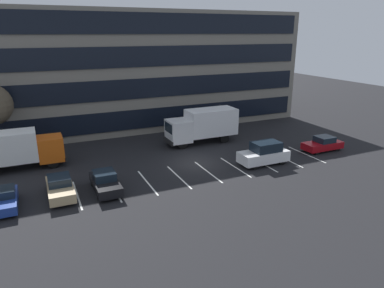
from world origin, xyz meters
The scene contains 10 objects.
ground_plane centered at (0.00, 0.00, 0.00)m, with size 120.00×120.00×0.00m, color black.
office_building centered at (0.00, 17.95, 7.20)m, with size 41.24×13.36×14.40m.
lot_markings centered at (0.00, -2.54, 0.00)m, with size 22.54×5.40×0.01m.
box_truck_white centered at (3.44, 5.48, 2.09)m, with size 8.03×2.66×3.72m.
box_truck_orange centered at (-15.16, 5.18, 1.97)m, with size 7.55×2.50×3.50m.
sedan_maroon centered at (13.58, -2.25, 0.72)m, with size 4.26×1.78×1.52m.
suv_white centered at (5.67, -2.95, 1.03)m, with size 4.72×2.00×2.13m.
sedan_tan centered at (-12.33, -2.28, 0.74)m, with size 1.82×4.35×1.56m.
sedan_navy centered at (-16.06, -2.61, 0.67)m, with size 1.65×3.95×1.41m.
sedan_black centered at (-9.05, -2.71, 0.73)m, with size 1.81×4.33×1.55m.
Camera 1 is at (-13.40, -28.50, 11.88)m, focal length 33.09 mm.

